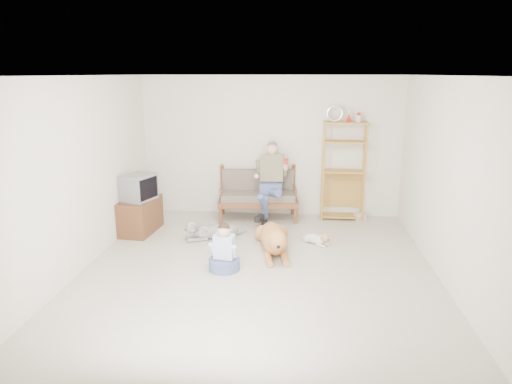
# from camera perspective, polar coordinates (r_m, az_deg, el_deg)

# --- Properties ---
(floor) EXTENTS (5.50, 5.50, 0.00)m
(floor) POSITION_cam_1_polar(r_m,az_deg,el_deg) (6.62, 0.29, -9.71)
(floor) COLOR beige
(floor) RESTS_ON ground
(ceiling) EXTENTS (5.50, 5.50, 0.00)m
(ceiling) POSITION_cam_1_polar(r_m,az_deg,el_deg) (6.03, 0.32, 14.35)
(ceiling) COLOR silver
(ceiling) RESTS_ON ground
(wall_back) EXTENTS (5.00, 0.00, 5.00)m
(wall_back) POSITION_cam_1_polar(r_m,az_deg,el_deg) (8.88, 1.87, 5.69)
(wall_back) COLOR beige
(wall_back) RESTS_ON ground
(wall_front) EXTENTS (5.00, 0.00, 5.00)m
(wall_front) POSITION_cam_1_polar(r_m,az_deg,el_deg) (3.58, -3.60, -8.08)
(wall_front) COLOR beige
(wall_front) RESTS_ON ground
(wall_left) EXTENTS (0.00, 5.50, 5.50)m
(wall_left) POSITION_cam_1_polar(r_m,az_deg,el_deg) (6.87, -20.97, 2.07)
(wall_left) COLOR beige
(wall_left) RESTS_ON ground
(wall_right) EXTENTS (0.00, 5.50, 5.50)m
(wall_right) POSITION_cam_1_polar(r_m,az_deg,el_deg) (6.47, 22.93, 1.15)
(wall_right) COLOR beige
(wall_right) RESTS_ON ground
(loveseat) EXTENTS (1.56, 0.84, 0.95)m
(loveseat) POSITION_cam_1_polar(r_m,az_deg,el_deg) (8.76, 0.29, -0.20)
(loveseat) COLOR brown
(loveseat) RESTS_ON ground
(man) EXTENTS (0.57, 0.81, 1.32)m
(man) POSITION_cam_1_polar(r_m,az_deg,el_deg) (8.46, 1.72, 0.66)
(man) COLOR #45517F
(man) RESTS_ON loveseat
(etagere) EXTENTS (0.83, 0.36, 2.17)m
(etagere) POSITION_cam_1_polar(r_m,az_deg,el_deg) (8.78, 10.86, 2.72)
(etagere) COLOR #BD8F3B
(etagere) RESTS_ON ground
(book_stack) EXTENTS (0.22, 0.18, 0.13)m
(book_stack) POSITION_cam_1_polar(r_m,az_deg,el_deg) (8.98, 12.90, -3.02)
(book_stack) COLOR silver
(book_stack) RESTS_ON ground
(tv_stand) EXTENTS (0.58, 0.94, 0.60)m
(tv_stand) POSITION_cam_1_polar(r_m,az_deg,el_deg) (8.30, -14.32, -2.86)
(tv_stand) COLOR #5A2E1D
(tv_stand) RESTS_ON ground
(crt_tv) EXTENTS (0.59, 0.65, 0.45)m
(crt_tv) POSITION_cam_1_polar(r_m,az_deg,el_deg) (8.11, -14.45, 0.58)
(crt_tv) COLOR slate
(crt_tv) RESTS_ON tv_stand
(wall_outlet) EXTENTS (0.12, 0.02, 0.08)m
(wall_outlet) POSITION_cam_1_polar(r_m,az_deg,el_deg) (9.25, -5.95, -0.68)
(wall_outlet) COLOR silver
(wall_outlet) RESTS_ON ground
(golden_retriever) EXTENTS (0.58, 1.65, 0.51)m
(golden_retriever) POSITION_cam_1_polar(r_m,az_deg,el_deg) (7.21, 2.26, -5.87)
(golden_retriever) COLOR #CC8646
(golden_retriever) RESTS_ON ground
(shaggy_dog) EXTENTS (1.04, 0.56, 0.34)m
(shaggy_dog) POSITION_cam_1_polar(r_m,az_deg,el_deg) (7.80, -5.67, -4.86)
(shaggy_dog) COLOR beige
(shaggy_dog) RESTS_ON ground
(terrier) EXTENTS (0.49, 0.43, 0.22)m
(terrier) POSITION_cam_1_polar(r_m,az_deg,el_deg) (7.59, 7.73, -5.84)
(terrier) COLOR silver
(terrier) RESTS_ON ground
(child) EXTENTS (0.44, 0.44, 0.70)m
(child) POSITION_cam_1_polar(r_m,az_deg,el_deg) (6.56, -3.99, -7.59)
(child) COLOR #45517F
(child) RESTS_ON ground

